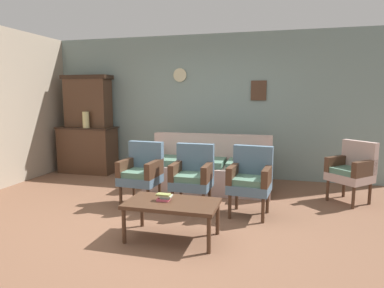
{
  "coord_description": "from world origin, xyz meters",
  "views": [
    {
      "loc": [
        1.29,
        -3.7,
        1.56
      ],
      "look_at": [
        0.05,
        1.02,
        0.85
      ],
      "focal_mm": 31.24,
      "sensor_mm": 36.0,
      "label": 1
    }
  ],
  "objects_px": {
    "vase_on_cabinet": "(86,120)",
    "book_stack_on_table": "(164,197)",
    "armchair_near_couch_end": "(193,174)",
    "armchair_by_doorway": "(142,171)",
    "armchair_near_cabinet": "(250,178)",
    "coffee_table": "(172,206)",
    "floral_couch": "(209,170)",
    "wingback_chair_by_fireplace": "(352,169)",
    "side_cabinet": "(88,150)"
  },
  "relations": [
    {
      "from": "vase_on_cabinet",
      "to": "armchair_near_couch_end",
      "type": "xyz_separation_m",
      "value": [
        2.55,
        -1.49,
        -0.59
      ]
    },
    {
      "from": "armchair_by_doorway",
      "to": "vase_on_cabinet",
      "type": "bearing_deg",
      "value": 140.7
    },
    {
      "from": "armchair_by_doorway",
      "to": "book_stack_on_table",
      "type": "height_order",
      "value": "armchair_by_doorway"
    },
    {
      "from": "vase_on_cabinet",
      "to": "floral_couch",
      "type": "bearing_deg",
      "value": -9.18
    },
    {
      "from": "armchair_near_couch_end",
      "to": "armchair_near_cabinet",
      "type": "xyz_separation_m",
      "value": [
        0.78,
        0.01,
        0.0
      ]
    },
    {
      "from": "book_stack_on_table",
      "to": "vase_on_cabinet",
      "type": "bearing_deg",
      "value": 135.43
    },
    {
      "from": "armchair_near_couch_end",
      "to": "coffee_table",
      "type": "relative_size",
      "value": 0.9
    },
    {
      "from": "vase_on_cabinet",
      "to": "book_stack_on_table",
      "type": "xyz_separation_m",
      "value": [
        2.48,
        -2.44,
        -0.63
      ]
    },
    {
      "from": "side_cabinet",
      "to": "wingback_chair_by_fireplace",
      "type": "bearing_deg",
      "value": -8.89
    },
    {
      "from": "book_stack_on_table",
      "to": "floral_couch",
      "type": "bearing_deg",
      "value": 88.14
    },
    {
      "from": "coffee_table",
      "to": "armchair_near_cabinet",
      "type": "bearing_deg",
      "value": 52.27
    },
    {
      "from": "vase_on_cabinet",
      "to": "coffee_table",
      "type": "height_order",
      "value": "vase_on_cabinet"
    },
    {
      "from": "side_cabinet",
      "to": "book_stack_on_table",
      "type": "relative_size",
      "value": 6.9
    },
    {
      "from": "book_stack_on_table",
      "to": "side_cabinet",
      "type": "bearing_deg",
      "value": 134.51
    },
    {
      "from": "vase_on_cabinet",
      "to": "armchair_by_doorway",
      "type": "distance_m",
      "value": 2.39
    },
    {
      "from": "book_stack_on_table",
      "to": "armchair_by_doorway",
      "type": "bearing_deg",
      "value": 125.14
    },
    {
      "from": "coffee_table",
      "to": "armchair_by_doorway",
      "type": "bearing_deg",
      "value": 128.18
    },
    {
      "from": "armchair_near_couch_end",
      "to": "wingback_chair_by_fireplace",
      "type": "xyz_separation_m",
      "value": [
        2.17,
        0.92,
        0.0
      ]
    },
    {
      "from": "armchair_near_couch_end",
      "to": "coffee_table",
      "type": "xyz_separation_m",
      "value": [
        0.02,
        -0.97,
        -0.12
      ]
    },
    {
      "from": "armchair_near_cabinet",
      "to": "coffee_table",
      "type": "xyz_separation_m",
      "value": [
        -0.76,
        -0.98,
        -0.12
      ]
    },
    {
      "from": "floral_couch",
      "to": "book_stack_on_table",
      "type": "distance_m",
      "value": 2.04
    },
    {
      "from": "armchair_by_doorway",
      "to": "coffee_table",
      "type": "xyz_separation_m",
      "value": [
        0.78,
        -0.99,
        -0.12
      ]
    },
    {
      "from": "armchair_near_couch_end",
      "to": "armchair_near_cabinet",
      "type": "distance_m",
      "value": 0.78
    },
    {
      "from": "coffee_table",
      "to": "armchair_near_couch_end",
      "type": "bearing_deg",
      "value": 91.34
    },
    {
      "from": "armchair_near_couch_end",
      "to": "wingback_chair_by_fireplace",
      "type": "bearing_deg",
      "value": 22.89
    },
    {
      "from": "side_cabinet",
      "to": "coffee_table",
      "type": "bearing_deg",
      "value": -44.65
    },
    {
      "from": "armchair_near_cabinet",
      "to": "coffee_table",
      "type": "distance_m",
      "value": 1.24
    },
    {
      "from": "floral_couch",
      "to": "book_stack_on_table",
      "type": "xyz_separation_m",
      "value": [
        -0.07,
        -2.03,
        0.13
      ]
    },
    {
      "from": "floral_couch",
      "to": "coffee_table",
      "type": "bearing_deg",
      "value": -89.25
    },
    {
      "from": "armchair_by_doorway",
      "to": "coffee_table",
      "type": "bearing_deg",
      "value": -51.82
    },
    {
      "from": "armchair_near_couch_end",
      "to": "wingback_chair_by_fireplace",
      "type": "height_order",
      "value": "same"
    },
    {
      "from": "floral_couch",
      "to": "armchair_near_cabinet",
      "type": "bearing_deg",
      "value": -53.81
    },
    {
      "from": "vase_on_cabinet",
      "to": "armchair_by_doorway",
      "type": "relative_size",
      "value": 0.35
    },
    {
      "from": "vase_on_cabinet",
      "to": "coffee_table",
      "type": "distance_m",
      "value": 3.63
    },
    {
      "from": "armchair_near_couch_end",
      "to": "side_cabinet",
      "type": "bearing_deg",
      "value": 147.75
    },
    {
      "from": "book_stack_on_table",
      "to": "armchair_near_couch_end",
      "type": "bearing_deg",
      "value": 85.76
    },
    {
      "from": "wingback_chair_by_fireplace",
      "to": "side_cabinet",
      "type": "bearing_deg",
      "value": 171.11
    },
    {
      "from": "vase_on_cabinet",
      "to": "wingback_chair_by_fireplace",
      "type": "height_order",
      "value": "vase_on_cabinet"
    },
    {
      "from": "floral_couch",
      "to": "coffee_table",
      "type": "distance_m",
      "value": 2.05
    },
    {
      "from": "side_cabinet",
      "to": "armchair_near_couch_end",
      "type": "distance_m",
      "value": 3.13
    },
    {
      "from": "armchair_near_cabinet",
      "to": "book_stack_on_table",
      "type": "bearing_deg",
      "value": -131.44
    },
    {
      "from": "wingback_chair_by_fireplace",
      "to": "coffee_table",
      "type": "bearing_deg",
      "value": -138.76
    },
    {
      "from": "vase_on_cabinet",
      "to": "book_stack_on_table",
      "type": "bearing_deg",
      "value": -44.57
    },
    {
      "from": "armchair_by_doorway",
      "to": "side_cabinet",
      "type": "bearing_deg",
      "value": 138.96
    },
    {
      "from": "side_cabinet",
      "to": "armchair_near_couch_end",
      "type": "height_order",
      "value": "side_cabinet"
    },
    {
      "from": "side_cabinet",
      "to": "book_stack_on_table",
      "type": "height_order",
      "value": "side_cabinet"
    },
    {
      "from": "wingback_chair_by_fireplace",
      "to": "book_stack_on_table",
      "type": "height_order",
      "value": "wingback_chair_by_fireplace"
    },
    {
      "from": "wingback_chair_by_fireplace",
      "to": "coffee_table",
      "type": "height_order",
      "value": "wingback_chair_by_fireplace"
    },
    {
      "from": "side_cabinet",
      "to": "armchair_near_couch_end",
      "type": "bearing_deg",
      "value": -32.25
    },
    {
      "from": "side_cabinet",
      "to": "coffee_table",
      "type": "height_order",
      "value": "side_cabinet"
    }
  ]
}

